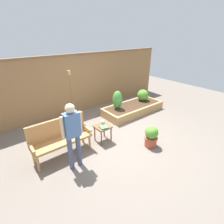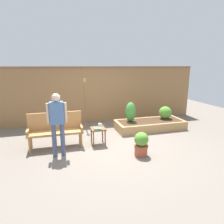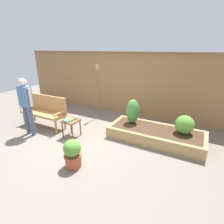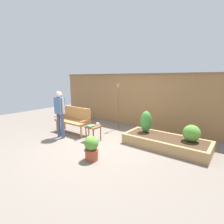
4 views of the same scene
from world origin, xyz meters
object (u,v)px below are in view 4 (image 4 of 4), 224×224
(person_by_bench, at_px, (60,110))
(shrub_far_corner, at_px, (191,133))
(book_on_table, at_px, (91,126))
(cup_on_table, at_px, (98,124))
(shrub_near_bench, at_px, (146,122))
(tiki_torch, at_px, (118,99))
(side_table, at_px, (93,129))
(potted_boxwood, at_px, (91,148))
(garden_bench, at_px, (74,118))

(person_by_bench, bearing_deg, shrub_far_corner, 20.52)
(book_on_table, xyz_separation_m, person_by_bench, (-1.06, -0.35, 0.44))
(cup_on_table, distance_m, shrub_near_bench, 1.53)
(tiki_torch, height_order, person_by_bench, tiki_torch)
(book_on_table, height_order, shrub_near_bench, shrub_near_bench)
(side_table, height_order, person_by_bench, person_by_bench)
(side_table, bearing_deg, potted_boxwood, -48.66)
(book_on_table, bearing_deg, shrub_far_corner, 29.95)
(garden_bench, height_order, book_on_table, garden_bench)
(side_table, height_order, book_on_table, book_on_table)
(side_table, bearing_deg, book_on_table, -106.92)
(garden_bench, xyz_separation_m, shrub_far_corner, (3.84, 0.78, -0.02))
(shrub_near_bench, distance_m, tiki_torch, 1.68)
(book_on_table, height_order, person_by_bench, person_by_bench)
(shrub_near_bench, distance_m, shrub_far_corner, 1.35)
(cup_on_table, height_order, potted_boxwood, potted_boxwood)
(book_on_table, bearing_deg, potted_boxwood, -36.57)
(garden_bench, relative_size, shrub_far_corner, 3.18)
(potted_boxwood, height_order, shrub_far_corner, shrub_far_corner)
(book_on_table, bearing_deg, tiki_torch, 101.95)
(cup_on_table, distance_m, tiki_torch, 1.59)
(cup_on_table, bearing_deg, shrub_far_corner, 18.03)
(shrub_far_corner, relative_size, tiki_torch, 0.26)
(cup_on_table, bearing_deg, person_by_bench, -154.21)
(shrub_near_bench, bearing_deg, potted_boxwood, -103.49)
(cup_on_table, xyz_separation_m, shrub_near_bench, (1.27, 0.85, 0.11))
(potted_boxwood, xyz_separation_m, shrub_far_corner, (1.82, 1.97, 0.21))
(garden_bench, relative_size, tiki_torch, 0.81)
(shrub_far_corner, distance_m, person_by_bench, 4.06)
(person_by_bench, bearing_deg, book_on_table, 18.29)
(side_table, bearing_deg, cup_on_table, 56.36)
(garden_bench, height_order, tiki_torch, tiki_torch)
(garden_bench, height_order, cup_on_table, garden_bench)
(book_on_table, relative_size, person_by_bench, 0.13)
(potted_boxwood, distance_m, shrub_far_corner, 2.69)
(side_table, bearing_deg, shrub_near_bench, 35.90)
(cup_on_table, relative_size, potted_boxwood, 0.22)
(shrub_far_corner, height_order, person_by_bench, person_by_bench)
(potted_boxwood, bearing_deg, cup_on_table, 125.18)
(side_table, distance_m, potted_boxwood, 1.33)
(garden_bench, height_order, person_by_bench, person_by_bench)
(person_by_bench, bearing_deg, side_table, 21.98)
(shrub_far_corner, xyz_separation_m, tiki_torch, (-2.82, 0.57, 0.68))
(shrub_near_bench, bearing_deg, book_on_table, -142.27)
(garden_bench, relative_size, cup_on_table, 10.94)
(shrub_near_bench, relative_size, shrub_far_corner, 1.49)
(tiki_torch, bearing_deg, person_by_bench, -115.77)
(shrub_near_bench, bearing_deg, side_table, -144.10)
(shrub_far_corner, bearing_deg, cup_on_table, -161.97)
(book_on_table, distance_m, potted_boxwood, 1.29)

